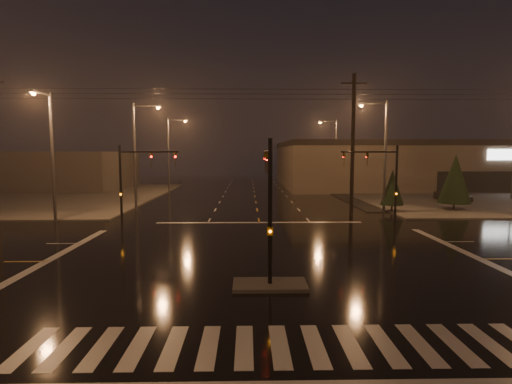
# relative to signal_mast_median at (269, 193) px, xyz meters

# --- Properties ---
(ground) EXTENTS (140.00, 140.00, 0.00)m
(ground) POSITION_rel_signal_mast_median_xyz_m (-0.00, 3.07, -3.75)
(ground) COLOR black
(ground) RESTS_ON ground
(sidewalk_ne) EXTENTS (36.00, 36.00, 0.12)m
(sidewalk_ne) POSITION_rel_signal_mast_median_xyz_m (30.00, 33.07, -3.69)
(sidewalk_ne) COLOR #4A4842
(sidewalk_ne) RESTS_ON ground
(sidewalk_nw) EXTENTS (36.00, 36.00, 0.12)m
(sidewalk_nw) POSITION_rel_signal_mast_median_xyz_m (-30.00, 33.07, -3.69)
(sidewalk_nw) COLOR #4A4842
(sidewalk_nw) RESTS_ON ground
(median_island) EXTENTS (3.00, 1.60, 0.15)m
(median_island) POSITION_rel_signal_mast_median_xyz_m (-0.00, -0.93, -3.68)
(median_island) COLOR #4A4842
(median_island) RESTS_ON ground
(crosswalk) EXTENTS (15.00, 2.60, 0.01)m
(crosswalk) POSITION_rel_signal_mast_median_xyz_m (-0.00, -5.93, -3.75)
(crosswalk) COLOR beige
(crosswalk) RESTS_ON ground
(stop_bar_far) EXTENTS (16.00, 0.50, 0.01)m
(stop_bar_far) POSITION_rel_signal_mast_median_xyz_m (-0.00, 14.07, -3.75)
(stop_bar_far) COLOR beige
(stop_bar_far) RESTS_ON ground
(retail_building) EXTENTS (60.20, 28.30, 7.20)m
(retail_building) POSITION_rel_signal_mast_median_xyz_m (35.00, 49.06, 0.09)
(retail_building) COLOR brown
(retail_building) RESTS_ON ground
(commercial_block) EXTENTS (30.00, 18.00, 5.60)m
(commercial_block) POSITION_rel_signal_mast_median_xyz_m (-35.00, 45.07, -0.95)
(commercial_block) COLOR #44403C
(commercial_block) RESTS_ON ground
(signal_mast_median) EXTENTS (0.25, 4.59, 6.00)m
(signal_mast_median) POSITION_rel_signal_mast_median_xyz_m (0.00, 0.00, 0.00)
(signal_mast_median) COLOR black
(signal_mast_median) RESTS_ON ground
(signal_mast_ne) EXTENTS (4.84, 1.86, 6.00)m
(signal_mast_ne) POSITION_rel_signal_mast_median_xyz_m (9.50, 13.21, 0.04)
(signal_mast_ne) COLOR black
(signal_mast_ne) RESTS_ON ground
(signal_mast_nw) EXTENTS (4.84, 1.86, 6.00)m
(signal_mast_nw) POSITION_rel_signal_mast_median_xyz_m (-9.50, 13.21, 0.04)
(signal_mast_nw) COLOR black
(signal_mast_nw) RESTS_ON ground
(streetlight_1) EXTENTS (2.77, 0.32, 10.00)m
(streetlight_1) POSITION_rel_signal_mast_median_xyz_m (-11.18, 21.07, 2.05)
(streetlight_1) COLOR #38383A
(streetlight_1) RESTS_ON ground
(streetlight_2) EXTENTS (2.77, 0.32, 10.00)m
(streetlight_2) POSITION_rel_signal_mast_median_xyz_m (-11.18, 37.07, 2.05)
(streetlight_2) COLOR #38383A
(streetlight_2) RESTS_ON ground
(streetlight_3) EXTENTS (2.77, 0.32, 10.00)m
(streetlight_3) POSITION_rel_signal_mast_median_xyz_m (11.18, 19.07, 2.05)
(streetlight_3) COLOR #38383A
(streetlight_3) RESTS_ON ground
(streetlight_4) EXTENTS (2.77, 0.32, 10.00)m
(streetlight_4) POSITION_rel_signal_mast_median_xyz_m (11.18, 39.07, 2.05)
(streetlight_4) COLOR #38383A
(streetlight_4) RESTS_ON ground
(streetlight_5) EXTENTS (0.32, 2.77, 10.00)m
(streetlight_5) POSITION_rel_signal_mast_median_xyz_m (-16.00, 14.26, 2.05)
(streetlight_5) COLOR #38383A
(streetlight_5) RESTS_ON ground
(utility_pole_1) EXTENTS (2.20, 0.32, 12.00)m
(utility_pole_1) POSITION_rel_signal_mast_median_xyz_m (8.00, 17.07, 2.38)
(utility_pole_1) COLOR black
(utility_pole_1) RESTS_ON ground
(conifer_0) EXTENTS (2.07, 2.07, 3.94)m
(conifer_0) POSITION_rel_signal_mast_median_xyz_m (12.30, 19.26, -1.44)
(conifer_0) COLOR black
(conifer_0) RESTS_ON ground
(conifer_1) EXTENTS (2.96, 2.96, 5.32)m
(conifer_1) POSITION_rel_signal_mast_median_xyz_m (18.64, 20.37, -0.74)
(conifer_1) COLOR black
(conifer_1) RESTS_ON ground
(car_parked) EXTENTS (3.35, 4.53, 1.43)m
(car_parked) POSITION_rel_signal_mast_median_xyz_m (21.88, 26.80, -3.03)
(car_parked) COLOR black
(car_parked) RESTS_ON ground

